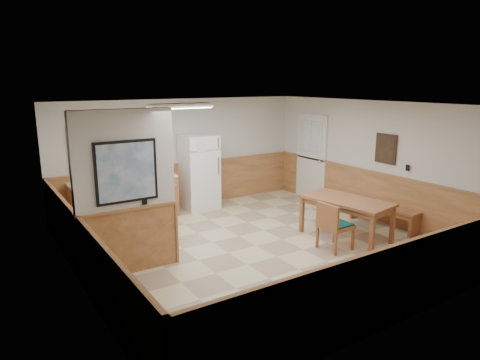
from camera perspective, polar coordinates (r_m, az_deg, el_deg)
ground at (r=7.77m, az=2.21°, el=-8.75°), size 6.00×6.00×0.00m
ceiling at (r=7.22m, az=2.39°, el=9.99°), size 6.00×6.00×0.02m
back_wall at (r=9.95m, az=-7.68°, el=3.49°), size 6.00×0.02×2.50m
right_wall at (r=9.41m, az=17.43°, el=2.45°), size 0.02×6.00×2.50m
left_wall at (r=6.23m, az=-20.97°, el=-3.05°), size 0.02×6.00×2.50m
wainscot_back at (r=10.09m, az=-7.51°, el=-0.73°), size 6.00×0.04×1.00m
wainscot_right at (r=9.56m, az=17.05°, el=-1.98°), size 0.04×6.00×1.00m
wainscot_left at (r=6.47m, az=-20.25°, el=-9.43°), size 0.04×6.00×1.00m
partition_wall at (r=6.59m, az=-14.95°, el=-1.91°), size 1.50×0.20×2.50m
kitchen_counter at (r=9.39m, az=-13.38°, el=-2.27°), size 2.20×0.61×1.00m
exterior_door at (r=10.72m, az=9.46°, el=3.03°), size 0.07×1.02×2.15m
kitchen_window at (r=9.21m, az=-19.60°, el=3.97°), size 0.80×0.04×1.00m
wall_painting at (r=9.15m, az=18.86°, el=3.97°), size 0.04×0.50×0.60m
fluorescent_fixture at (r=7.95m, az=-7.92°, el=9.77°), size 1.20×0.30×0.09m
refrigerator at (r=9.80m, az=-5.46°, el=1.05°), size 0.77×0.73×1.71m
dining_table at (r=8.19m, az=14.00°, el=-3.14°), size 1.09×1.75×0.75m
dining_bench at (r=9.13m, az=18.60°, el=-3.83°), size 0.40×1.52×0.45m
dining_chair at (r=7.58m, az=12.17°, el=-5.63°), size 0.70×0.51×0.85m
fire_extinguisher at (r=9.43m, az=-9.97°, el=1.93°), size 0.12×0.12×0.45m
soap_bottle at (r=8.97m, az=-19.17°, el=0.28°), size 0.09×0.09×0.23m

